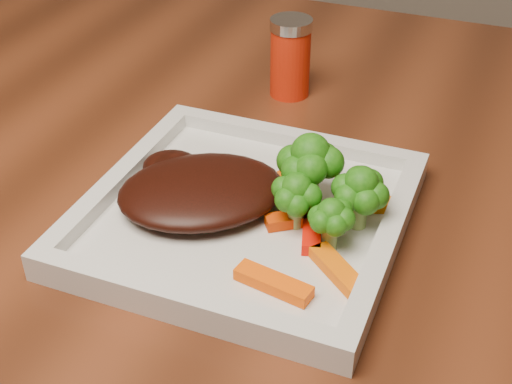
% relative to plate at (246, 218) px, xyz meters
% --- Properties ---
extents(plate, '(0.27, 0.27, 0.01)m').
position_rel_plate_xyz_m(plate, '(0.00, 0.00, 0.00)').
color(plate, silver).
rests_on(plate, dining_table).
extents(steak, '(0.19, 0.18, 0.03)m').
position_rel_plate_xyz_m(steak, '(-0.04, -0.00, 0.02)').
color(steak, black).
rests_on(steak, plate).
extents(broccoli_0, '(0.08, 0.08, 0.07)m').
position_rel_plate_xyz_m(broccoli_0, '(0.05, 0.03, 0.04)').
color(broccoli_0, '#196611').
rests_on(broccoli_0, plate).
extents(broccoli_1, '(0.06, 0.06, 0.06)m').
position_rel_plate_xyz_m(broccoli_1, '(0.10, 0.02, 0.04)').
color(broccoli_1, '#276510').
rests_on(broccoli_1, plate).
extents(broccoli_2, '(0.05, 0.05, 0.06)m').
position_rel_plate_xyz_m(broccoli_2, '(0.08, -0.02, 0.04)').
color(broccoli_2, '#2E5B0F').
rests_on(broccoli_2, plate).
extents(broccoli_3, '(0.06, 0.06, 0.06)m').
position_rel_plate_xyz_m(broccoli_3, '(0.05, -0.00, 0.04)').
color(broccoli_3, '#376D12').
rests_on(broccoli_3, plate).
extents(carrot_0, '(0.07, 0.03, 0.01)m').
position_rel_plate_xyz_m(carrot_0, '(0.06, -0.08, 0.01)').
color(carrot_0, '#FF5404').
rests_on(carrot_0, plate).
extents(carrot_1, '(0.06, 0.05, 0.01)m').
position_rel_plate_xyz_m(carrot_1, '(0.10, -0.05, 0.01)').
color(carrot_1, '#F66404').
rests_on(carrot_1, plate).
extents(carrot_3, '(0.05, 0.03, 0.01)m').
position_rel_plate_xyz_m(carrot_3, '(0.11, 0.05, 0.01)').
color(carrot_3, orange).
rests_on(carrot_3, plate).
extents(carrot_4, '(0.04, 0.06, 0.01)m').
position_rel_plate_xyz_m(carrot_4, '(0.01, 0.05, 0.01)').
color(carrot_4, '#D94B03').
rests_on(carrot_4, plate).
extents(carrot_5, '(0.03, 0.06, 0.01)m').
position_rel_plate_xyz_m(carrot_5, '(0.06, -0.01, 0.01)').
color(carrot_5, red).
rests_on(carrot_5, plate).
extents(carrot_6, '(0.05, 0.04, 0.01)m').
position_rel_plate_xyz_m(carrot_6, '(0.05, 0.00, 0.01)').
color(carrot_6, '#D23503').
rests_on(carrot_6, plate).
extents(spice_shaker, '(0.06, 0.06, 0.09)m').
position_rel_plate_xyz_m(spice_shaker, '(-0.05, 0.25, 0.04)').
color(spice_shaker, red).
rests_on(spice_shaker, dining_table).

